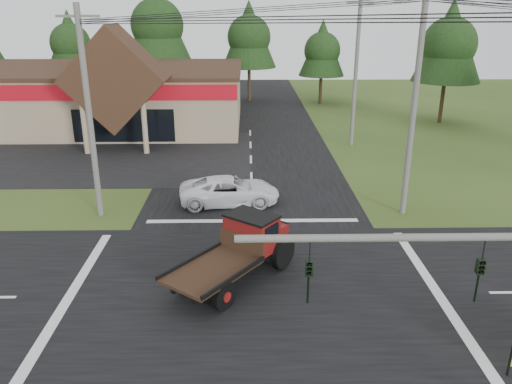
{
  "coord_description": "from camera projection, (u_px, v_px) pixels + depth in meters",
  "views": [
    {
      "loc": [
        -0.23,
        -16.38,
        10.28
      ],
      "look_at": [
        0.15,
        5.38,
        2.2
      ],
      "focal_mm": 35.0,
      "sensor_mm": 36.0,
      "label": 1
    }
  ],
  "objects": [
    {
      "name": "ground",
      "position": [
        255.0,
        295.0,
        18.94
      ],
      "size": [
        120.0,
        120.0,
        0.0
      ],
      "primitive_type": "plane",
      "color": "#324C1B",
      "rests_on": "ground"
    },
    {
      "name": "road_ns",
      "position": [
        255.0,
        295.0,
        18.93
      ],
      "size": [
        12.0,
        120.0,
        0.02
      ],
      "primitive_type": "cube",
      "color": "black",
      "rests_on": "ground"
    },
    {
      "name": "road_ew",
      "position": [
        255.0,
        295.0,
        18.93
      ],
      "size": [
        120.0,
        12.0,
        0.02
      ],
      "primitive_type": "cube",
      "color": "black",
      "rests_on": "ground"
    },
    {
      "name": "parking_apron",
      "position": [
        60.0,
        156.0,
        36.51
      ],
      "size": [
        28.0,
        14.0,
        0.02
      ],
      "primitive_type": "cube",
      "color": "black",
      "rests_on": "ground"
    },
    {
      "name": "cvs_building",
      "position": [
        78.0,
        95.0,
        45.43
      ],
      "size": [
        30.4,
        18.2,
        9.19
      ],
      "color": "tan",
      "rests_on": "ground"
    },
    {
      "name": "utility_pole_nw",
      "position": [
        89.0,
        114.0,
        24.43
      ],
      "size": [
        2.0,
        0.3,
        10.5
      ],
      "color": "#595651",
      "rests_on": "ground"
    },
    {
      "name": "utility_pole_ne",
      "position": [
        414.0,
        102.0,
        24.52
      ],
      "size": [
        2.0,
        0.3,
        11.5
      ],
      "color": "#595651",
      "rests_on": "ground"
    },
    {
      "name": "utility_pole_n",
      "position": [
        356.0,
        71.0,
        37.69
      ],
      "size": [
        2.0,
        0.3,
        11.2
      ],
      "color": "#595651",
      "rests_on": "ground"
    },
    {
      "name": "tree_row_b",
      "position": [
        70.0,
        41.0,
        55.65
      ],
      "size": [
        5.6,
        5.6,
        10.1
      ],
      "color": "#332316",
      "rests_on": "ground"
    },
    {
      "name": "tree_row_c",
      "position": [
        157.0,
        22.0,
        54.17
      ],
      "size": [
        7.28,
        7.28,
        13.13
      ],
      "color": "#332316",
      "rests_on": "ground"
    },
    {
      "name": "tree_row_d",
      "position": [
        249.0,
        35.0,
        55.74
      ],
      "size": [
        6.16,
        6.16,
        11.11
      ],
      "color": "#332316",
      "rests_on": "ground"
    },
    {
      "name": "tree_row_e",
      "position": [
        322.0,
        49.0,
        54.46
      ],
      "size": [
        5.04,
        5.04,
        9.09
      ],
      "color": "#332316",
      "rests_on": "ground"
    },
    {
      "name": "tree_side_ne",
      "position": [
        450.0,
        42.0,
        44.78
      ],
      "size": [
        6.16,
        6.16,
        11.11
      ],
      "color": "#332316",
      "rests_on": "ground"
    },
    {
      "name": "antique_flatbed_truck",
      "position": [
        233.0,
        253.0,
        19.51
      ],
      "size": [
        5.46,
        6.13,
        2.5
      ],
      "primitive_type": null,
      "rotation": [
        0.0,
        0.0,
        -0.66
      ],
      "color": "#600E0D",
      "rests_on": "ground"
    },
    {
      "name": "white_pickup",
      "position": [
        230.0,
        191.0,
        27.55
      ],
      "size": [
        5.67,
        2.99,
        1.52
      ],
      "primitive_type": "imported",
      "rotation": [
        0.0,
        0.0,
        1.66
      ],
      "color": "white",
      "rests_on": "ground"
    }
  ]
}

